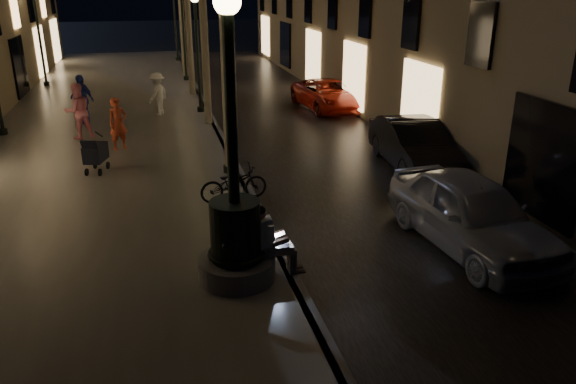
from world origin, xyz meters
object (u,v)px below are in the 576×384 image
object	(u,v)px
lamp_curb_c	(183,22)
car_second	(414,145)
car_third	(328,95)
lamp_curb_d	(174,13)
car_front	(471,213)
lamp_curb_b	(197,35)
pedestrian_red	(118,124)
bicycle	(234,183)
pedestrian_pink	(78,111)
lamp_left_c	(37,24)
pedestrian_blue	(82,99)
fountain_lamppost	(235,227)
seated_man_laptop	(269,238)
lamp_curb_a	(224,63)
pedestrian_white	(158,94)
stroller	(95,153)

from	to	relation	value
lamp_curb_c	car_second	distance (m)	17.42
car_second	car_third	distance (m)	8.44
lamp_curb_d	car_front	bearing A→B (deg)	-81.71
lamp_curb_b	pedestrian_red	world-z (taller)	lamp_curb_b
bicycle	pedestrian_pink	bearing A→B (deg)	23.31
lamp_left_c	pedestrian_blue	xyz separation A→B (m)	(2.63, -8.90, -2.12)
fountain_lamppost	lamp_curb_b	distance (m)	14.16
lamp_left_c	bicycle	bearing A→B (deg)	-69.11
car_third	pedestrian_blue	size ratio (longest dim) A/B	2.46
car_second	bicycle	size ratio (longest dim) A/B	2.63
seated_man_laptop	pedestrian_red	world-z (taller)	pedestrian_red
seated_man_laptop	lamp_curb_a	size ratio (longest dim) A/B	0.29
lamp_curb_b	car_second	xyz separation A→B (m)	(5.50, -8.34, -2.51)
pedestrian_pink	pedestrian_white	xyz separation A→B (m)	(2.72, 3.02, -0.10)
car_third	pedestrian_red	xyz separation A→B (m)	(-8.54, -4.96, 0.40)
pedestrian_white	bicycle	world-z (taller)	pedestrian_white
car_front	pedestrian_pink	distance (m)	13.51
lamp_curb_d	car_second	bearing A→B (deg)	-77.27
lamp_curb_d	seated_man_laptop	bearing A→B (deg)	-90.17
fountain_lamppost	lamp_left_c	world-z (taller)	fountain_lamppost
bicycle	pedestrian_red	bearing A→B (deg)	20.66
lamp_curb_b	pedestrian_pink	bearing A→B (deg)	-144.29
lamp_left_c	pedestrian_blue	bearing A→B (deg)	-73.56
lamp_left_c	pedestrian_blue	distance (m)	9.52
seated_man_laptop	lamp_curb_b	xyz separation A→B (m)	(0.09, 14.00, 2.31)
car_second	fountain_lamppost	bearing A→B (deg)	-132.04
lamp_curb_b	car_front	bearing A→B (deg)	-72.33
bicycle	lamp_curb_d	bearing A→B (deg)	-8.15
lamp_curb_a	lamp_left_c	bearing A→B (deg)	113.93
pedestrian_red	lamp_curb_d	bearing A→B (deg)	57.59
car_front	pedestrian_blue	bearing A→B (deg)	120.56
lamp_curb_c	lamp_left_c	xyz separation A→B (m)	(-7.10, 0.00, 0.00)
lamp_curb_b	lamp_curb_d	distance (m)	16.00
fountain_lamppost	lamp_curb_c	world-z (taller)	fountain_lamppost
fountain_lamppost	pedestrian_pink	size ratio (longest dim) A/B	2.78
lamp_curb_d	pedestrian_pink	size ratio (longest dim) A/B	2.57
stroller	lamp_left_c	bearing A→B (deg)	119.77
lamp_curb_b	pedestrian_pink	distance (m)	5.80
lamp_curb_b	car_third	xyz separation A→B (m)	(5.50, 0.10, -2.61)
lamp_curb_b	stroller	bearing A→B (deg)	-116.74
pedestrian_white	pedestrian_blue	xyz separation A→B (m)	(-2.80, -0.76, 0.07)
pedestrian_pink	fountain_lamppost	bearing A→B (deg)	86.83
lamp_curb_a	car_second	distance (m)	6.05
seated_man_laptop	pedestrian_blue	size ratio (longest dim) A/B	0.76
pedestrian_red	lamp_curb_b	bearing A→B (deg)	33.91
car_third	bicycle	world-z (taller)	car_third
seated_man_laptop	pedestrian_blue	xyz separation A→B (m)	(-4.39, 13.10, 0.19)
pedestrian_pink	pedestrian_blue	distance (m)	2.26
lamp_curb_c	pedestrian_blue	world-z (taller)	lamp_curb_c
pedestrian_pink	pedestrian_red	bearing A→B (deg)	106.45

